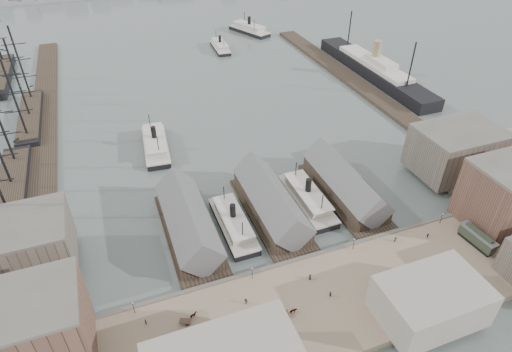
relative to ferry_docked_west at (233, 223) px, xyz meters
name	(u,v)px	position (x,y,z in m)	size (l,w,h in m)	color
ground	(293,251)	(13.00, -14.88, -2.26)	(900.00, 900.00, 0.00)	#4F5B59
quay	(327,303)	(13.00, -34.88, -1.26)	(180.00, 30.00, 2.00)	#88735B
seawall	(301,261)	(13.00, -20.08, -1.11)	(180.00, 1.20, 2.30)	#59544C
west_wharf	(44,128)	(-55.00, 85.12, -1.46)	(10.00, 220.00, 1.60)	#2D231C
east_wharf	(360,86)	(91.00, 75.12, -1.46)	(10.00, 180.00, 1.60)	#2D231C
ferry_shed_west	(188,223)	(-13.00, 2.00, 2.38)	(14.00, 42.00, 12.60)	#2D231C
ferry_shed_center	(271,203)	(13.00, 2.00, 2.38)	(14.00, 42.00, 12.60)	#2D231C
ferry_shed_east	(345,185)	(39.00, 2.00, 2.38)	(14.00, 42.00, 12.60)	#2D231C
warehouse_west_front	(5,341)	(-57.00, -26.88, 8.74)	(32.00, 18.00, 18.00)	brown
warehouse_west_back	(19,248)	(-57.00, 3.12, 6.74)	(26.00, 20.00, 14.00)	#60564C
warehouse_east_back	(456,151)	(81.00, 0.12, 7.24)	(28.00, 20.00, 15.00)	#60564C
street_bldg_center	(431,301)	(33.00, -46.88, 4.74)	(24.00, 16.00, 10.00)	gray
lamp_post_far_w	(133,305)	(-32.00, -21.88, 2.45)	(0.44, 0.44, 3.92)	black
lamp_post_near_w	(252,271)	(-2.00, -21.88, 2.45)	(0.44, 0.44, 3.92)	black
lamp_post_near_e	(354,242)	(28.00, -21.88, 2.45)	(0.44, 0.44, 3.92)	black
lamp_post_far_e	(442,216)	(58.00, -21.88, 2.45)	(0.44, 0.44, 3.92)	black
ferry_docked_west	(233,223)	(0.00, 0.00, 0.00)	(8.09, 26.98, 9.63)	black
ferry_docked_east	(307,198)	(26.00, 2.77, 0.14)	(8.61, 28.71, 10.25)	black
ferry_open_near	(156,144)	(-14.01, 53.08, 0.20)	(11.34, 29.99, 10.48)	black
ferry_open_mid	(220,46)	(41.67, 151.88, -0.16)	(8.94, 25.43, 8.94)	black
ferry_open_far	(249,29)	(68.93, 175.99, 0.34)	(20.71, 32.24, 11.09)	black
sailing_ship_near	(11,198)	(-63.27, 35.93, 0.50)	(9.12, 62.84, 37.50)	black
sailing_ship_mid	(30,117)	(-60.15, 94.11, 0.31)	(8.72, 50.39, 35.85)	black
sailing_ship_far	(0,74)	(-76.88, 148.38, 0.67)	(9.88, 54.87, 40.60)	black
ocean_steamer	(374,69)	(105.00, 85.39, 1.71)	(12.63, 92.28, 18.46)	black
tram	(477,239)	(61.46, -32.44, 1.80)	(3.94, 11.53, 4.02)	black
horse_cart_left	(192,317)	(-19.64, -28.39, 0.57)	(4.81, 3.24, 1.64)	black
horse_cart_center	(290,312)	(2.56, -35.37, 0.52)	(4.79, 1.55, 1.47)	black
horse_cart_right	(424,277)	(39.31, -37.82, 0.55)	(4.74, 2.13, 1.58)	black
pedestrian_0	(146,322)	(-29.99, -26.07, 0.59)	(0.62, 0.45, 1.69)	black
pedestrian_1	(181,352)	(-23.89, -36.42, 0.55)	(0.78, 0.61, 1.61)	black
pedestrian_2	(246,301)	(-6.22, -28.84, 0.62)	(1.14, 0.65, 1.76)	black
pedestrian_3	(252,338)	(-8.33, -38.65, 0.55)	(0.95, 0.40, 1.62)	black
pedestrian_4	(310,277)	(11.88, -27.40, 0.62)	(0.86, 0.56, 1.75)	black
pedestrian_5	(330,294)	(14.14, -34.14, 0.64)	(0.66, 0.48, 1.80)	black
pedestrian_6	(396,239)	(40.87, -23.64, 0.58)	(0.82, 0.64, 1.68)	black
pedestrian_7	(455,281)	(46.17, -41.59, 0.54)	(1.03, 0.59, 1.60)	black
pedestrian_8	(428,235)	(50.53, -25.52, 0.53)	(0.92, 0.38, 1.58)	black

